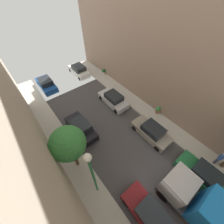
{
  "coord_description": "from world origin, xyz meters",
  "views": [
    {
      "loc": [
        -5.37,
        0.31,
        12.56
      ],
      "look_at": [
        1.37,
        8.69,
        0.5
      ],
      "focal_mm": 21.93,
      "sensor_mm": 36.0,
      "label": 1
    }
  ],
  "objects_px": {
    "parked_car_right_4": "(79,70)",
    "lamp_post": "(92,172)",
    "parked_car_left_3": "(81,128)",
    "parked_car_right_1": "(203,175)",
    "parked_car_left_4": "(46,84)",
    "potted_plant_0": "(104,71)",
    "parked_car_right_2": "(151,132)",
    "pedestrian": "(220,158)",
    "potted_plant_3": "(158,110)",
    "parked_car_left_2": "(150,215)",
    "street_tree_2": "(68,144)",
    "parked_car_right_3": "(113,99)",
    "delivery_truck": "(215,220)"
  },
  "relations": [
    {
      "from": "street_tree_2",
      "to": "potted_plant_3",
      "type": "distance_m",
      "value": 11.08
    },
    {
      "from": "parked_car_right_4",
      "to": "delivery_truck",
      "type": "relative_size",
      "value": 0.64
    },
    {
      "from": "pedestrian",
      "to": "potted_plant_3",
      "type": "relative_size",
      "value": 1.86
    },
    {
      "from": "parked_car_right_2",
      "to": "parked_car_left_3",
      "type": "bearing_deg",
      "value": 137.21
    },
    {
      "from": "parked_car_right_4",
      "to": "lamp_post",
      "type": "xyz_separation_m",
      "value": [
        -7.3,
        -15.64,
        3.54
      ]
    },
    {
      "from": "parked_car_right_1",
      "to": "pedestrian",
      "type": "xyz_separation_m",
      "value": [
        2.3,
        -0.15,
        0.35
      ]
    },
    {
      "from": "parked_car_left_4",
      "to": "potted_plant_0",
      "type": "relative_size",
      "value": 5.11
    },
    {
      "from": "parked_car_left_2",
      "to": "delivery_truck",
      "type": "relative_size",
      "value": 0.64
    },
    {
      "from": "potted_plant_3",
      "to": "parked_car_left_4",
      "type": "bearing_deg",
      "value": 122.91
    },
    {
      "from": "potted_plant_0",
      "to": "lamp_post",
      "type": "distance_m",
      "value": 17.13
    },
    {
      "from": "parked_car_left_2",
      "to": "parked_car_right_2",
      "type": "distance_m",
      "value": 7.01
    },
    {
      "from": "delivery_truck",
      "to": "parked_car_right_1",
      "type": "bearing_deg",
      "value": 30.91
    },
    {
      "from": "parked_car_right_4",
      "to": "potted_plant_3",
      "type": "distance_m",
      "value": 13.68
    },
    {
      "from": "parked_car_right_2",
      "to": "street_tree_2",
      "type": "xyz_separation_m",
      "value": [
        -7.52,
        2.07,
        3.18
      ]
    },
    {
      "from": "delivery_truck",
      "to": "potted_plant_3",
      "type": "relative_size",
      "value": 7.13
    },
    {
      "from": "parked_car_right_2",
      "to": "pedestrian",
      "type": "bearing_deg",
      "value": -67.77
    },
    {
      "from": "pedestrian",
      "to": "lamp_post",
      "type": "relative_size",
      "value": 0.27
    },
    {
      "from": "parked_car_left_3",
      "to": "street_tree_2",
      "type": "xyz_separation_m",
      "value": [
        -2.12,
        -2.92,
        3.18
      ]
    },
    {
      "from": "parked_car_right_3",
      "to": "parked_car_right_4",
      "type": "relative_size",
      "value": 1.0
    },
    {
      "from": "lamp_post",
      "to": "parked_car_left_3",
      "type": "bearing_deg",
      "value": 71.68
    },
    {
      "from": "pedestrian",
      "to": "potted_plant_3",
      "type": "bearing_deg",
      "value": 83.91
    },
    {
      "from": "parked_car_left_3",
      "to": "pedestrian",
      "type": "bearing_deg",
      "value": -54.07
    },
    {
      "from": "parked_car_left_4",
      "to": "lamp_post",
      "type": "xyz_separation_m",
      "value": [
        -1.9,
        -15.39,
        3.54
      ]
    },
    {
      "from": "parked_car_right_1",
      "to": "parked_car_right_4",
      "type": "relative_size",
      "value": 1.0
    },
    {
      "from": "parked_car_right_1",
      "to": "delivery_truck",
      "type": "bearing_deg",
      "value": -149.09
    },
    {
      "from": "parked_car_left_2",
      "to": "parked_car_right_3",
      "type": "xyz_separation_m",
      "value": [
        5.4,
        10.7,
        0.0
      ]
    },
    {
      "from": "parked_car_left_3",
      "to": "street_tree_2",
      "type": "distance_m",
      "value": 4.81
    },
    {
      "from": "potted_plant_0",
      "to": "potted_plant_3",
      "type": "xyz_separation_m",
      "value": [
        0.01,
        -10.83,
        0.09
      ]
    },
    {
      "from": "parked_car_right_4",
      "to": "street_tree_2",
      "type": "xyz_separation_m",
      "value": [
        -7.52,
        -12.82,
        3.18
      ]
    },
    {
      "from": "parked_car_left_2",
      "to": "parked_car_right_2",
      "type": "height_order",
      "value": "same"
    },
    {
      "from": "pedestrian",
      "to": "street_tree_2",
      "type": "distance_m",
      "value": 12.79
    },
    {
      "from": "parked_car_right_4",
      "to": "pedestrian",
      "type": "relative_size",
      "value": 2.44
    },
    {
      "from": "parked_car_left_4",
      "to": "delivery_truck",
      "type": "relative_size",
      "value": 0.64
    },
    {
      "from": "parked_car_left_3",
      "to": "parked_car_right_1",
      "type": "xyz_separation_m",
      "value": [
        5.4,
        -10.47,
        0.0
      ]
    },
    {
      "from": "parked_car_left_2",
      "to": "delivery_truck",
      "type": "xyz_separation_m",
      "value": [
        2.7,
        -2.62,
        1.07
      ]
    },
    {
      "from": "delivery_truck",
      "to": "potted_plant_0",
      "type": "relative_size",
      "value": 8.03
    },
    {
      "from": "parked_car_left_2",
      "to": "parked_car_right_4",
      "type": "height_order",
      "value": "same"
    },
    {
      "from": "potted_plant_3",
      "to": "parked_car_left_2",
      "type": "bearing_deg",
      "value": -144.47
    },
    {
      "from": "parked_car_left_3",
      "to": "parked_car_right_1",
      "type": "height_order",
      "value": "same"
    },
    {
      "from": "parked_car_left_3",
      "to": "potted_plant_0",
      "type": "distance_m",
      "value": 11.23
    },
    {
      "from": "parked_car_right_3",
      "to": "potted_plant_3",
      "type": "relative_size",
      "value": 4.54
    },
    {
      "from": "parked_car_right_1",
      "to": "parked_car_right_2",
      "type": "distance_m",
      "value": 5.48
    },
    {
      "from": "parked_car_right_3",
      "to": "parked_car_left_4",
      "type": "bearing_deg",
      "value": 122.66
    },
    {
      "from": "parked_car_right_1",
      "to": "parked_car_right_4",
      "type": "xyz_separation_m",
      "value": [
        0.0,
        20.37,
        0.0
      ]
    },
    {
      "from": "parked_car_right_4",
      "to": "pedestrian",
      "type": "bearing_deg",
      "value": -83.61
    },
    {
      "from": "parked_car_right_1",
      "to": "street_tree_2",
      "type": "xyz_separation_m",
      "value": [
        -7.52,
        7.55,
        3.18
      ]
    },
    {
      "from": "delivery_truck",
      "to": "lamp_post",
      "type": "relative_size",
      "value": 1.04
    },
    {
      "from": "parked_car_right_3",
      "to": "potted_plant_0",
      "type": "relative_size",
      "value": 5.11
    },
    {
      "from": "parked_car_right_1",
      "to": "lamp_post",
      "type": "xyz_separation_m",
      "value": [
        -7.3,
        4.74,
        3.54
      ]
    },
    {
      "from": "parked_car_left_4",
      "to": "potted_plant_0",
      "type": "height_order",
      "value": "parked_car_left_4"
    }
  ]
}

